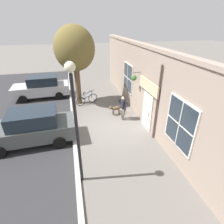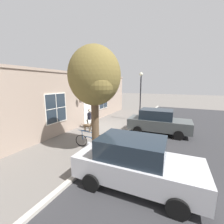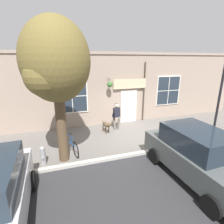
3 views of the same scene
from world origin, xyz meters
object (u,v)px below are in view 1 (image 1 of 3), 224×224
at_px(dog_on_leash, 115,108).
at_px(street_lamp, 75,112).
at_px(street_tree_by_curb, 74,50).
at_px(pedestrian_walking, 123,106).
at_px(parked_car_nearest_curb, 42,87).
at_px(leaning_bicycle, 87,99).
at_px(parked_car_mid_block, 32,127).
at_px(fire_hydrant, 77,94).

relative_size(dog_on_leash, street_lamp, 0.23).
relative_size(street_tree_by_curb, street_lamp, 1.19).
distance_m(pedestrian_walking, dog_on_leash, 0.91).
height_order(street_tree_by_curb, street_lamp, street_tree_by_curb).
bearing_deg(parked_car_nearest_curb, dog_on_leash, 138.87).
distance_m(dog_on_leash, leaning_bicycle, 2.73).
bearing_deg(parked_car_nearest_curb, parked_car_mid_block, 91.63).
bearing_deg(pedestrian_walking, parked_car_mid_block, 12.92).
bearing_deg(leaning_bicycle, parked_car_mid_block, 52.04).
relative_size(dog_on_leash, parked_car_mid_block, 0.25).
height_order(pedestrian_walking, dog_on_leash, pedestrian_walking).
bearing_deg(fire_hydrant, dog_on_leash, 125.02).
relative_size(parked_car_nearest_curb, street_lamp, 0.95).
distance_m(street_lamp, fire_hydrant, 8.63).
distance_m(dog_on_leash, fire_hydrant, 3.99).
xyz_separation_m(dog_on_leash, street_tree_by_curb, (2.25, -2.51, 3.39)).
bearing_deg(fire_hydrant, street_tree_by_curb, 92.75).
distance_m(parked_car_mid_block, fire_hydrant, 5.76).
distance_m(dog_on_leash, parked_car_mid_block, 5.19).
height_order(parked_car_nearest_curb, parked_car_mid_block, same).
xyz_separation_m(dog_on_leash, street_lamp, (2.63, 4.95, 2.56)).
height_order(leaning_bicycle, parked_car_mid_block, parked_car_mid_block).
height_order(leaning_bicycle, street_lamp, street_lamp).
height_order(pedestrian_walking, street_tree_by_curb, street_tree_by_curb).
bearing_deg(pedestrian_walking, street_tree_by_curb, -51.44).
relative_size(leaning_bicycle, street_lamp, 0.36).
xyz_separation_m(street_tree_by_curb, leaning_bicycle, (-0.61, 0.33, -3.47)).
bearing_deg(street_tree_by_curb, street_lamp, 87.08).
relative_size(pedestrian_walking, parked_car_mid_block, 0.36).
height_order(pedestrian_walking, parked_car_mid_block, parked_car_mid_block).
distance_m(parked_car_nearest_curb, parked_car_mid_block, 6.25).
bearing_deg(pedestrian_walking, parked_car_nearest_curb, -43.68).
bearing_deg(fire_hydrant, street_lamp, 87.60).
xyz_separation_m(pedestrian_walking, street_lamp, (2.95, 4.24, 2.08)).
height_order(dog_on_leash, street_lamp, street_lamp).
distance_m(pedestrian_walking, parked_car_nearest_curb, 7.34).
xyz_separation_m(leaning_bicycle, parked_car_nearest_curb, (3.35, -2.18, 0.50)).
relative_size(dog_on_leash, leaning_bicycle, 0.65).
bearing_deg(leaning_bicycle, dog_on_leash, 126.93).
height_order(leaning_bicycle, parked_car_nearest_curb, parked_car_nearest_curb).
bearing_deg(street_lamp, parked_car_mid_block, -54.53).
xyz_separation_m(parked_car_mid_block, fire_hydrant, (-2.53, -5.15, -0.48)).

